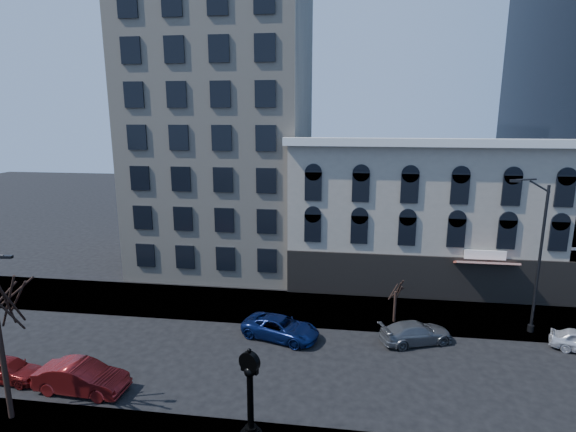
# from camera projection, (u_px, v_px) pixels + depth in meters

# --- Properties ---
(ground) EXTENTS (160.00, 160.00, 0.00)m
(ground) POSITION_uv_depth(u_px,v_px,m) (245.00, 364.00, 26.14)
(ground) COLOR black
(ground) RESTS_ON ground
(sidewalk_far) EXTENTS (160.00, 6.00, 0.12)m
(sidewalk_far) POSITION_uv_depth(u_px,v_px,m) (269.00, 306.00, 33.86)
(sidewalk_far) COLOR gray
(sidewalk_far) RESTS_ON ground
(cream_tower) EXTENTS (15.90, 15.40, 42.50)m
(cream_tower) POSITION_uv_depth(u_px,v_px,m) (222.00, 57.00, 40.93)
(cream_tower) COLOR #C3B39D
(cream_tower) RESTS_ON ground
(victorian_row) EXTENTS (22.60, 11.19, 12.50)m
(victorian_row) POSITION_uv_depth(u_px,v_px,m) (422.00, 212.00, 38.58)
(victorian_row) COLOR #A89C8A
(victorian_row) RESTS_ON ground
(street_clock) EXTENTS (0.99, 0.99, 4.39)m
(street_clock) POSITION_uv_depth(u_px,v_px,m) (250.00, 399.00, 19.52)
(street_clock) COLOR black
(street_clock) RESTS_ON sidewalk_near
(street_lamp_far) EXTENTS (2.67, 0.81, 10.39)m
(street_lamp_far) POSITION_uv_depth(u_px,v_px,m) (532.00, 215.00, 28.29)
(street_lamp_far) COLOR black
(street_lamp_far) RESTS_ON sidewalk_far
(bare_tree_far) EXTENTS (2.06, 2.06, 3.54)m
(bare_tree_far) POSITION_uv_depth(u_px,v_px,m) (396.00, 285.00, 30.67)
(bare_tree_far) COLOR #301F18
(bare_tree_far) RESTS_ON sidewalk_far
(car_near_a) EXTENTS (3.94, 1.78, 1.31)m
(car_near_a) POSITION_uv_depth(u_px,v_px,m) (8.00, 369.00, 24.40)
(car_near_a) COLOR maroon
(car_near_a) RESTS_ON ground
(car_near_b) EXTENTS (4.90, 1.93, 1.59)m
(car_near_b) POSITION_uv_depth(u_px,v_px,m) (82.00, 378.00, 23.38)
(car_near_b) COLOR maroon
(car_near_b) RESTS_ON ground
(car_far_a) EXTENTS (5.49, 3.68, 1.40)m
(car_far_a) POSITION_uv_depth(u_px,v_px,m) (281.00, 328.00, 29.02)
(car_far_a) COLOR #0C194C
(car_far_a) RESTS_ON ground
(car_far_b) EXTENTS (5.00, 3.39, 1.35)m
(car_far_b) POSITION_uv_depth(u_px,v_px,m) (416.00, 333.00, 28.46)
(car_far_b) COLOR #595B60
(car_far_b) RESTS_ON ground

